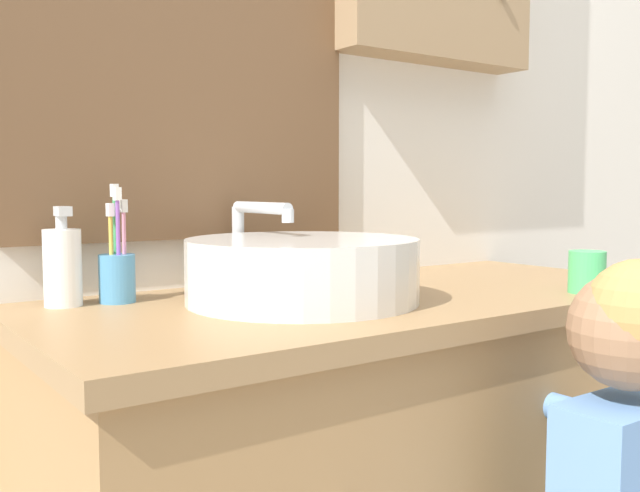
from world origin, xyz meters
name	(u,v)px	position (x,y,z in m)	size (l,w,h in m)	color
wall_back	(292,60)	(0.02, 0.62, 1.28)	(3.20, 0.18, 2.50)	silver
sink_basin	(302,269)	(-0.17, 0.32, 0.87)	(0.40, 0.45, 0.17)	silver
toothbrush_holder	(117,272)	(-0.43, 0.50, 0.87)	(0.06, 0.06, 0.20)	#4C93C6
soap_dispenser	(63,266)	(-0.51, 0.51, 0.88)	(0.06, 0.06, 0.17)	white
drinking_cup	(587,272)	(0.32, 0.10, 0.85)	(0.07, 0.07, 0.08)	#4CC670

